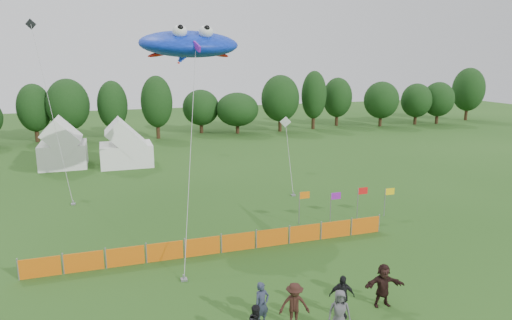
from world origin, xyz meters
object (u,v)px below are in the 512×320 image
object	(u,v)px
tent_left	(63,147)
spectator_f	(383,285)
spectator_e	(339,312)
tent_right	(126,148)
barrier_fence	(221,244)
stingray_kite	(189,44)
spectator_c	(294,305)
spectator_a	(262,304)
spectator_d	(342,296)

from	to	relation	value
tent_left	spectator_f	xyz separation A→B (m)	(14.94, -31.78, -0.98)
spectator_e	spectator_f	xyz separation A→B (m)	(2.72, 1.17, 0.07)
tent_right	barrier_fence	xyz separation A→B (m)	(3.82, -22.96, -1.28)
spectator_e	spectator_f	distance (m)	2.96
tent_right	spectator_e	world-z (taller)	tent_right
spectator_f	stingray_kite	bearing A→B (deg)	117.95
tent_left	stingray_kite	bearing A→B (deg)	-59.23
tent_left	spectator_c	size ratio (longest dim) A/B	2.32
tent_right	spectator_f	bearing A→B (deg)	-73.31
barrier_fence	spectator_a	xyz separation A→B (m)	(-0.10, -7.20, 0.42)
spectator_c	spectator_d	world-z (taller)	spectator_c
spectator_d	spectator_a	bearing A→B (deg)	-170.99
spectator_f	tent_left	bearing A→B (deg)	124.40
spectator_d	spectator_e	world-z (taller)	spectator_d
spectator_e	stingray_kite	xyz separation A→B (m)	(-2.54, 16.69, 10.37)
spectator_a	barrier_fence	bearing A→B (deg)	72.38
tent_left	tent_right	bearing A→B (deg)	-13.24
tent_left	spectator_f	size ratio (longest dim) A/B	2.28
tent_left	spectator_f	world-z (taller)	tent_left
spectator_c	spectator_d	bearing A→B (deg)	16.23
tent_left	spectator_c	bearing A→B (deg)	-71.50
tent_right	spectator_f	size ratio (longest dim) A/B	2.62
tent_right	spectator_a	xyz separation A→B (m)	(3.72, -30.17, -0.86)
spectator_a	stingray_kite	size ratio (longest dim) A/B	0.10
spectator_e	spectator_a	bearing A→B (deg)	170.64
spectator_f	spectator_c	bearing A→B (deg)	-167.06
spectator_f	spectator_d	bearing A→B (deg)	-165.46
spectator_c	stingray_kite	size ratio (longest dim) A/B	0.10
spectator_a	spectator_e	distance (m)	3.03
tent_right	spectator_e	xyz separation A→B (m)	(6.39, -31.58, -0.89)
tent_left	spectator_e	world-z (taller)	tent_left
spectator_f	tent_right	bearing A→B (deg)	115.90
barrier_fence	spectator_d	size ratio (longest dim) A/B	10.93
stingray_kite	tent_left	bearing A→B (deg)	120.77
barrier_fence	spectator_d	world-z (taller)	spectator_d
tent_left	spectator_a	size ratio (longest dim) A/B	2.38
tent_left	spectator_c	world-z (taller)	tent_left
spectator_a	spectator_f	distance (m)	5.40
tent_left	spectator_c	xyz separation A→B (m)	(10.72, -32.05, -1.00)
barrier_fence	stingray_kite	distance (m)	13.45
spectator_c	spectator_d	distance (m)	2.13
tent_right	barrier_fence	bearing A→B (deg)	-80.57
stingray_kite	spectator_e	bearing A→B (deg)	-81.34
tent_left	barrier_fence	bearing A→B (deg)	-68.38
tent_left	spectator_e	xyz separation A→B (m)	(12.22, -32.95, -1.05)
spectator_d	spectator_f	bearing A→B (deg)	21.81
tent_right	spectator_c	world-z (taller)	tent_right
spectator_c	spectator_f	size ratio (longest dim) A/B	0.98
tent_left	stingray_kite	size ratio (longest dim) A/B	0.23
spectator_d	spectator_e	distance (m)	1.17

